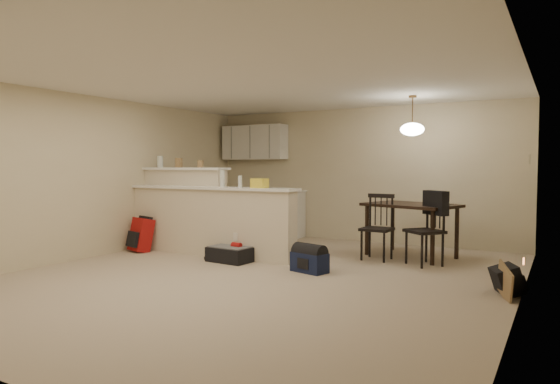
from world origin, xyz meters
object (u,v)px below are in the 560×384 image
Objects in this scene: pendant_lamp at (412,129)px; dining_chair_far at (424,229)px; navy_duffel at (310,262)px; red_backpack at (141,235)px; suitcase at (230,254)px; black_daypack at (507,280)px; dining_chair_near at (377,227)px; dining_table at (411,210)px.

pendant_lamp is 1.61m from dining_chair_far.
red_backpack is at bearing -166.72° from navy_duffel.
black_daypack is at bearing 4.71° from suitcase.
dining_chair_near is at bearing 33.90° from black_daypack.
dining_chair_far is (0.35, -0.57, -0.21)m from dining_table.
navy_duffel is 1.39× the size of black_daypack.
red_backpack is at bearing -159.67° from dining_chair_near.
suitcase is at bearing -168.43° from navy_duffel.
navy_duffel is at bearing -109.07° from dining_chair_near.
dining_chair_far is 1.77m from navy_duffel.
dining_chair_near reaches higher than red_backpack.
red_backpack is at bearing -139.72° from dining_table.
dining_chair_near is 1.56× the size of suitcase.
pendant_lamp is 4.69m from red_backpack.
dining_table reaches higher than suitcase.
pendant_lamp is 0.60× the size of dining_chair_far.
navy_duffel is at bearing 1.73° from suitcase.
suitcase is 1.32× the size of navy_duffel.
red_backpack is 1.14× the size of navy_duffel.
dining_chair_near is at bearing 35.02° from red_backpack.
black_daypack is at bearing -4.30° from dining_chair_far.
navy_duffel is at bearing -115.96° from pendant_lamp.
pendant_lamp is at bearing 161.14° from dining_chair_far.
suitcase is (-2.21, -1.72, -1.88)m from pendant_lamp.
dining_table is at bearing 39.70° from red_backpack.
black_daypack is (1.19, -1.15, -0.37)m from dining_chair_far.
dining_chair_near reaches higher than black_daypack.
pendant_lamp is at bearing 39.70° from red_backpack.
dining_table is at bearing 54.82° from dining_chair_near.
suitcase is 1.16× the size of red_backpack.
dining_chair_near is at bearing 83.63° from navy_duffel.
navy_duffel is (-0.87, -1.79, -1.86)m from pendant_lamp.
red_backpack is at bearing -175.29° from suitcase.
dining_chair_far is at bearing 59.64° from navy_duffel.
navy_duffel is at bearing -98.86° from dining_table.
pendant_lamp reaches higher than black_daypack.
red_backpack reaches higher than navy_duffel.
dining_chair_near is 2.29m from black_daypack.
pendant_lamp reaches higher than dining_table.
dining_chair_far reaches higher than dining_table.
dining_table is at bearing 18.07° from black_daypack.
red_backpack is 3.15m from navy_duffel.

